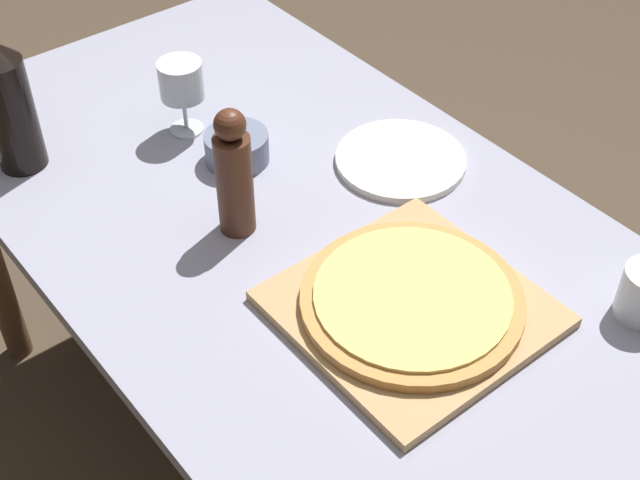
{
  "coord_description": "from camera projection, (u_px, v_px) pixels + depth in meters",
  "views": [
    {
      "loc": [
        -0.68,
        -0.91,
        1.71
      ],
      "look_at": [
        -0.05,
        -0.12,
        0.79
      ],
      "focal_mm": 50.0,
      "sensor_mm": 36.0,
      "label": 1
    }
  ],
  "objects": [
    {
      "name": "pepper_mill",
      "position": [
        234.0,
        175.0,
        1.41
      ],
      "size": [
        0.06,
        0.06,
        0.23
      ],
      "color": "#4C2819",
      "rests_on": "dining_table"
    },
    {
      "name": "dining_table",
      "position": [
        298.0,
        256.0,
        1.56
      ],
      "size": [
        0.82,
        1.51,
        0.73
      ],
      "color": "#9393A8",
      "rests_on": "ground_plane"
    },
    {
      "name": "wine_bottle",
      "position": [
        8.0,
        103.0,
        1.52
      ],
      "size": [
        0.09,
        0.09,
        0.33
      ],
      "color": "black",
      "rests_on": "dining_table"
    },
    {
      "name": "pizza",
      "position": [
        412.0,
        299.0,
        1.32
      ],
      "size": [
        0.33,
        0.33,
        0.02
      ],
      "color": "#C68947",
      "rests_on": "cutting_board"
    },
    {
      "name": "dinner_plate",
      "position": [
        400.0,
        160.0,
        1.61
      ],
      "size": [
        0.24,
        0.24,
        0.01
      ],
      "color": "silver",
      "rests_on": "dining_table"
    },
    {
      "name": "wine_glass",
      "position": [
        181.0,
        82.0,
        1.61
      ],
      "size": [
        0.08,
        0.08,
        0.15
      ],
      "color": "silver",
      "rests_on": "dining_table"
    },
    {
      "name": "cutting_board",
      "position": [
        411.0,
        309.0,
        1.33
      ],
      "size": [
        0.35,
        0.35,
        0.02
      ],
      "color": "tan",
      "rests_on": "dining_table"
    },
    {
      "name": "ground_plane",
      "position": [
        302.0,
        461.0,
        1.99
      ],
      "size": [
        12.0,
        12.0,
        0.0
      ],
      "primitive_type": "plane",
      "color": "#4C3D2D"
    },
    {
      "name": "small_bowl",
      "position": [
        237.0,
        148.0,
        1.6
      ],
      "size": [
        0.12,
        0.12,
        0.06
      ],
      "color": "slate",
      "rests_on": "dining_table"
    }
  ]
}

